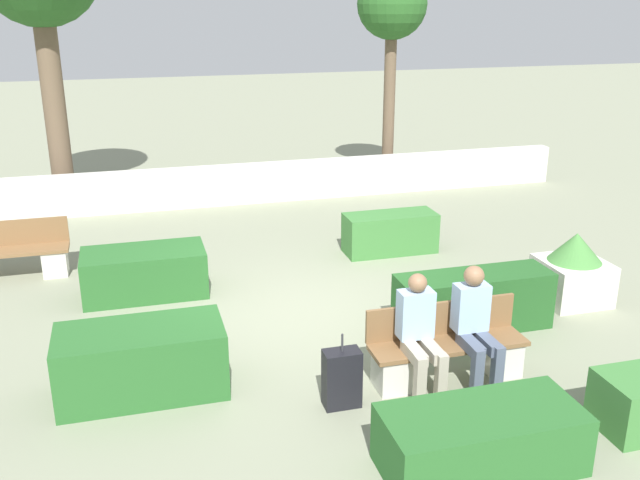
{
  "coord_description": "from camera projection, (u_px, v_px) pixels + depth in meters",
  "views": [
    {
      "loc": [
        -2.17,
        -8.55,
        4.17
      ],
      "look_at": [
        0.34,
        0.5,
        0.9
      ],
      "focal_mm": 40.0,
      "sensor_mm": 36.0,
      "label": 1
    }
  ],
  "objects": [
    {
      "name": "ground_plane",
      "position": [
        306.0,
        316.0,
        9.7
      ],
      "size": [
        60.0,
        60.0,
        0.0
      ],
      "primitive_type": "plane",
      "color": "gray"
    },
    {
      "name": "perimeter_wall",
      "position": [
        237.0,
        184.0,
        14.76
      ],
      "size": [
        14.39,
        0.3,
        0.82
      ],
      "color": "beige",
      "rests_on": "ground_plane"
    },
    {
      "name": "bench_front",
      "position": [
        447.0,
        352.0,
        8.04
      ],
      "size": [
        1.8,
        0.49,
        0.86
      ],
      "color": "brown",
      "rests_on": "ground_plane"
    },
    {
      "name": "bench_left_side",
      "position": [
        1.0,
        258.0,
        10.87
      ],
      "size": [
        2.02,
        0.49,
        0.86
      ],
      "rotation": [
        0.0,
        0.0,
        -0.21
      ],
      "color": "brown",
      "rests_on": "ground_plane"
    },
    {
      "name": "person_seated_man",
      "position": [
        475.0,
        320.0,
        7.84
      ],
      "size": [
        0.38,
        0.64,
        1.36
      ],
      "color": "#515B70",
      "rests_on": "ground_plane"
    },
    {
      "name": "person_seated_woman",
      "position": [
        420.0,
        329.0,
        7.67
      ],
      "size": [
        0.38,
        0.64,
        1.34
      ],
      "color": "#B2A893",
      "rests_on": "ground_plane"
    },
    {
      "name": "hedge_block_near_left",
      "position": [
        142.0,
        361.0,
        7.74
      ],
      "size": [
        1.79,
        0.87,
        0.76
      ],
      "color": "#286028",
      "rests_on": "ground_plane"
    },
    {
      "name": "hedge_block_near_right",
      "position": [
        481.0,
        439.0,
        6.53
      ],
      "size": [
        1.85,
        0.84,
        0.59
      ],
      "color": "#286028",
      "rests_on": "ground_plane"
    },
    {
      "name": "hedge_block_mid_left",
      "position": [
        145.0,
        273.0,
        10.3
      ],
      "size": [
        1.74,
        0.88,
        0.67
      ],
      "color": "#286028",
      "rests_on": "ground_plane"
    },
    {
      "name": "hedge_block_mid_right",
      "position": [
        390.0,
        233.0,
        12.0
      ],
      "size": [
        1.54,
        0.6,
        0.67
      ],
      "color": "#3D7A38",
      "rests_on": "ground_plane"
    },
    {
      "name": "hedge_block_far_right",
      "position": [
        473.0,
        301.0,
        9.24
      ],
      "size": [
        2.05,
        0.61,
        0.76
      ],
      "color": "#235623",
      "rests_on": "ground_plane"
    },
    {
      "name": "planter_corner_left",
      "position": [
        573.0,
        270.0,
        10.05
      ],
      "size": [
        0.88,
        0.88,
        1.01
      ],
      "color": "beige",
      "rests_on": "ground_plane"
    },
    {
      "name": "suitcase",
      "position": [
        342.0,
        378.0,
        7.51
      ],
      "size": [
        0.39,
        0.23,
        0.84
      ],
      "color": "black",
      "rests_on": "ground_plane"
    },
    {
      "name": "tree_center_left",
      "position": [
        392.0,
        10.0,
        15.36
      ],
      "size": [
        1.52,
        1.52,
        4.7
      ],
      "color": "brown",
      "rests_on": "ground_plane"
    }
  ]
}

